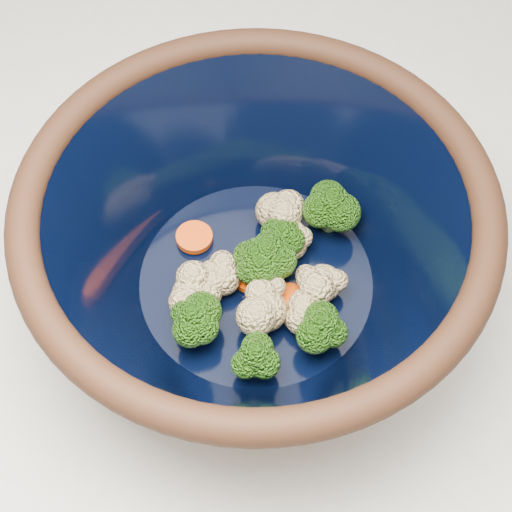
{
  "coord_description": "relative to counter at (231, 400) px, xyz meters",
  "views": [
    {
      "loc": [
        0.21,
        -0.3,
        1.45
      ],
      "look_at": [
        0.07,
        -0.05,
        0.97
      ],
      "focal_mm": 50.0,
      "sensor_mm": 36.0,
      "label": 1
    }
  ],
  "objects": [
    {
      "name": "counter",
      "position": [
        0.0,
        0.0,
        0.0
      ],
      "size": [
        1.2,
        1.2,
        0.9
      ],
      "primitive_type": "cube",
      "color": "silver",
      "rests_on": "ground"
    },
    {
      "name": "mixing_bowl",
      "position": [
        0.07,
        -0.05,
        0.54
      ],
      "size": [
        0.35,
        0.35,
        0.15
      ],
      "rotation": [
        0.0,
        0.0,
        0.03
      ],
      "color": "black",
      "rests_on": "counter"
    },
    {
      "name": "ground",
      "position": [
        0.0,
        0.0,
        -0.45
      ],
      "size": [
        3.0,
        3.0,
        0.0
      ],
      "primitive_type": "plane",
      "color": "#9E7A54",
      "rests_on": "ground"
    },
    {
      "name": "vegetable_pile",
      "position": [
        0.08,
        -0.05,
        0.51
      ],
      "size": [
        0.17,
        0.19,
        0.05
      ],
      "color": "#608442",
      "rests_on": "mixing_bowl"
    }
  ]
}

